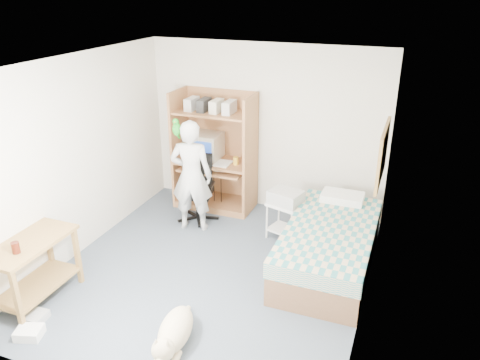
{
  "coord_description": "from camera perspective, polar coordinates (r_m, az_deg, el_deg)",
  "views": [
    {
      "loc": [
        2.06,
        -4.38,
        3.27
      ],
      "look_at": [
        0.18,
        0.49,
        1.05
      ],
      "focal_mm": 35.0,
      "sensor_mm": 36.0,
      "label": 1
    }
  ],
  "objects": [
    {
      "name": "parrot",
      "position": [
        6.36,
        -7.74,
        6.29
      ],
      "size": [
        0.12,
        0.21,
        0.32
      ],
      "rotation": [
        0.0,
        0.0,
        0.21
      ],
      "color": "#13851B",
      "rests_on": "person"
    },
    {
      "name": "wall_left",
      "position": [
        6.17,
        -19.15,
        2.64
      ],
      "size": [
        0.02,
        4.0,
        2.5
      ],
      "primitive_type": "cube",
      "color": "silver",
      "rests_on": "floor"
    },
    {
      "name": "pencil_cup",
      "position": [
        6.93,
        -0.5,
        2.36
      ],
      "size": [
        0.08,
        0.08,
        0.12
      ],
      "primitive_type": "cylinder",
      "color": "gold",
      "rests_on": "computer_hutch"
    },
    {
      "name": "computer_hutch",
      "position": [
        7.14,
        -2.99,
        2.97
      ],
      "size": [
        1.2,
        0.63,
        1.8
      ],
      "color": "brown",
      "rests_on": "floor"
    },
    {
      "name": "floor",
      "position": [
        5.84,
        -3.45,
        -11.05
      ],
      "size": [
        4.0,
        4.0,
        0.0
      ],
      "primitive_type": "plane",
      "color": "#404C58",
      "rests_on": "ground"
    },
    {
      "name": "printer",
      "position": [
        6.26,
        5.61,
        -2.09
      ],
      "size": [
        0.49,
        0.42,
        0.18
      ],
      "primitive_type": "cube",
      "rotation": [
        0.0,
        0.0,
        -0.28
      ],
      "color": "#A7A7A2",
      "rests_on": "printer_cart"
    },
    {
      "name": "wall_back",
      "position": [
        7.0,
        3.09,
        6.25
      ],
      "size": [
        3.6,
        0.02,
        2.5
      ],
      "primitive_type": "cube",
      "color": "silver",
      "rests_on": "floor"
    },
    {
      "name": "floor_box_b",
      "position": [
        5.51,
        -23.54,
        -15.1
      ],
      "size": [
        0.19,
        0.23,
        0.08
      ],
      "primitive_type": "cube",
      "rotation": [
        0.0,
        0.0,
        0.06
      ],
      "color": "#AFB0AB",
      "rests_on": "floor"
    },
    {
      "name": "drink_glass",
      "position": [
        5.24,
        -25.68,
        -7.45
      ],
      "size": [
        0.08,
        0.08,
        0.12
      ],
      "primitive_type": "cylinder",
      "color": "#40140A",
      "rests_on": "side_desk"
    },
    {
      "name": "crt_monitor",
      "position": [
        7.16,
        -4.0,
        4.18
      ],
      "size": [
        0.4,
        0.43,
        0.38
      ],
      "rotation": [
        0.0,
        0.0,
        0.0
      ],
      "color": "beige",
      "rests_on": "computer_hutch"
    },
    {
      "name": "keyboard",
      "position": [
        7.07,
        -3.59,
        1.43
      ],
      "size": [
        0.47,
        0.23,
        0.03
      ],
      "primitive_type": "cube",
      "rotation": [
        0.0,
        0.0,
        0.16
      ],
      "color": "beige",
      "rests_on": "computer_hutch"
    },
    {
      "name": "bed",
      "position": [
        5.87,
        10.82,
        -7.96
      ],
      "size": [
        1.02,
        2.02,
        0.66
      ],
      "color": "brown",
      "rests_on": "floor"
    },
    {
      "name": "wall_right",
      "position": [
        4.83,
        16.07,
        -2.65
      ],
      "size": [
        0.02,
        4.0,
        2.5
      ],
      "primitive_type": "cube",
      "color": "silver",
      "rests_on": "floor"
    },
    {
      "name": "dog",
      "position": [
        4.78,
        -8.07,
        -17.92
      ],
      "size": [
        0.42,
        0.94,
        0.35
      ],
      "rotation": [
        0.0,
        0.0,
        0.19
      ],
      "color": "#D0AF8B",
      "rests_on": "floor"
    },
    {
      "name": "printer_cart",
      "position": [
        6.38,
        5.52,
        -4.27
      ],
      "size": [
        0.52,
        0.46,
        0.53
      ],
      "rotation": [
        0.0,
        0.0,
        -0.28
      ],
      "color": "white",
      "rests_on": "floor"
    },
    {
      "name": "corkboard",
      "position": [
        5.59,
        17.01,
        3.01
      ],
      "size": [
        0.04,
        0.94,
        0.66
      ],
      "color": "olive",
      "rests_on": "wall_right"
    },
    {
      "name": "office_chair",
      "position": [
        6.93,
        -5.13,
        -2.03
      ],
      "size": [
        0.54,
        0.54,
        0.96
      ],
      "rotation": [
        0.0,
        0.0,
        0.21
      ],
      "color": "black",
      "rests_on": "floor"
    },
    {
      "name": "side_desk",
      "position": [
        5.55,
        -23.92,
        -9.17
      ],
      "size": [
        0.5,
        1.0,
        0.75
      ],
      "color": "brown",
      "rests_on": "floor"
    },
    {
      "name": "floor_box_a",
      "position": [
        5.32,
        -24.31,
        -16.62
      ],
      "size": [
        0.3,
        0.27,
        0.1
      ],
      "primitive_type": "cube",
      "rotation": [
        0.0,
        0.0,
        0.31
      ],
      "color": "white",
      "rests_on": "floor"
    },
    {
      "name": "ceiling",
      "position": [
        4.9,
        -4.16,
        13.95
      ],
      "size": [
        3.6,
        4.0,
        0.02
      ],
      "primitive_type": "cube",
      "color": "white",
      "rests_on": "wall_back"
    },
    {
      "name": "person",
      "position": [
        6.48,
        -5.94,
        0.48
      ],
      "size": [
        0.65,
        0.5,
        1.6
      ],
      "primitive_type": "imported",
      "rotation": [
        0.0,
        0.0,
        3.35
      ],
      "color": "silver",
      "rests_on": "floor"
    }
  ]
}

